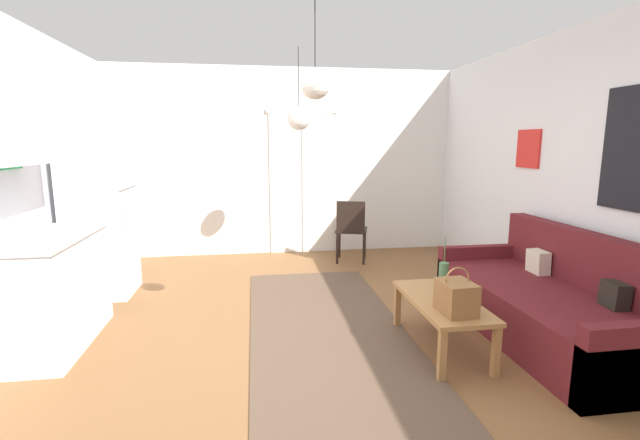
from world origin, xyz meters
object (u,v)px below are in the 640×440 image
Objects in this scene: coffee_table at (442,306)px; pendant_lamp_far at (299,118)px; bamboo_vase at (443,276)px; accent_chair at (351,227)px; couch at (552,305)px; pendant_lamp_near at (315,84)px; refrigerator at (100,214)px; handbag at (456,297)px.

pendant_lamp_far is (-0.91, 2.01, 1.55)m from coffee_table.
bamboo_vase is 2.41m from accent_chair.
couch is at bearing -8.80° from bamboo_vase.
pendant_lamp_near is at bearing 176.73° from coffee_table.
refrigerator is 1.91× the size of pendant_lamp_far.
accent_chair is at bearing 16.07° from refrigerator.
pendant_lamp_far is at bearing 111.28° from handbag.
accent_chair is (2.93, 0.84, -0.39)m from refrigerator.
handbag is 0.45× the size of pendant_lamp_near.
refrigerator is at bearing 149.99° from coffee_table.
couch reaches higher than handbag.
couch reaches higher than accent_chair.
couch reaches higher than bamboo_vase.
pendant_lamp_far is (-0.89, 2.29, 1.37)m from handbag.
handbag is 2.82m from pendant_lamp_far.
coffee_table is 2.28× the size of bamboo_vase.
pendant_lamp_near is at bearing -92.48° from pendant_lamp_far.
pendant_lamp_near is at bearing 160.81° from handbag.
pendant_lamp_near is at bearing -171.39° from bamboo_vase.
pendant_lamp_near reaches higher than couch.
pendant_lamp_far is at bearing 114.49° from coffee_table.
bamboo_vase is 0.49× the size of pendant_lamp_far.
accent_chair is 3.11m from pendant_lamp_near.
handbag is 0.40× the size of accent_chair.
refrigerator is at bearing -173.82° from pendant_lamp_far.
pendant_lamp_near is (-1.00, 0.06, 1.68)m from coffee_table.
coffee_table is 1.96m from pendant_lamp_near.
couch is at bearing -22.44° from refrigerator.
bamboo_vase reaches higher than coffee_table.
coffee_table is at bearing -30.01° from refrigerator.
pendant_lamp_far reaches higher than bamboo_vase.
handbag is (-1.05, -0.37, 0.26)m from couch.
coffee_table is 0.58× the size of refrigerator.
pendant_lamp_near is (-1.11, -0.17, 1.51)m from bamboo_vase.
refrigerator reaches higher than handbag.
refrigerator is (-4.10, 1.69, 0.61)m from couch.
pendant_lamp_near and pendant_lamp_far have the same top height.
pendant_lamp_far reaches higher than accent_chair.
handbag is at bearing -104.26° from bamboo_vase.
couch is at bearing -44.78° from pendant_lamp_far.
couch is 1.14m from handbag.
bamboo_vase is 1.88m from pendant_lamp_near.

